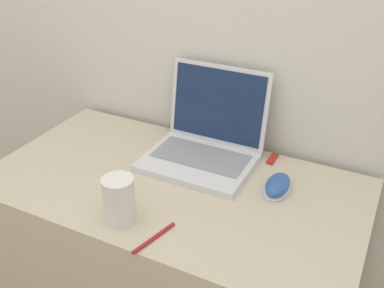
# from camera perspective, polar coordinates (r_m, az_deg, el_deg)

# --- Properties ---
(desk) EXTENTS (1.04, 0.56, 0.71)m
(desk) POSITION_cam_1_polar(r_m,az_deg,el_deg) (1.47, -2.18, -16.43)
(desk) COLOR beige
(desk) RESTS_ON ground_plane
(laptop) EXTENTS (0.31, 0.28, 0.26)m
(laptop) POSITION_cam_1_polar(r_m,az_deg,el_deg) (1.33, 1.77, 0.50)
(laptop) COLOR silver
(laptop) RESTS_ON desk
(drink_cup) EXTENTS (0.08, 0.08, 0.12)m
(drink_cup) POSITION_cam_1_polar(r_m,az_deg,el_deg) (1.09, -9.25, -6.95)
(drink_cup) COLOR silver
(drink_cup) RESTS_ON desk
(computer_mouse) EXTENTS (0.07, 0.12, 0.04)m
(computer_mouse) POSITION_cam_1_polar(r_m,az_deg,el_deg) (1.22, 10.82, -5.16)
(computer_mouse) COLOR white
(computer_mouse) RESTS_ON desk
(usb_stick) EXTENTS (0.02, 0.06, 0.01)m
(usb_stick) POSITION_cam_1_polar(r_m,az_deg,el_deg) (1.36, 10.18, -1.87)
(usb_stick) COLOR #B2261E
(usb_stick) RESTS_ON desk
(pen) EXTENTS (0.04, 0.13, 0.01)m
(pen) POSITION_cam_1_polar(r_m,az_deg,el_deg) (1.06, -4.86, -11.79)
(pen) COLOR #A51E1E
(pen) RESTS_ON desk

